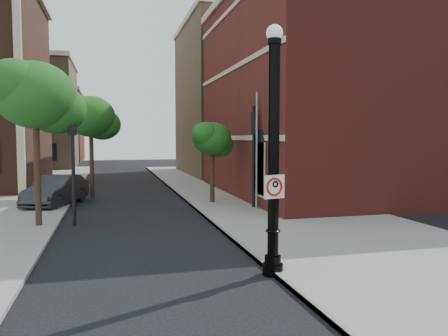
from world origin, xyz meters
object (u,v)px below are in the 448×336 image
object	(u,v)px
lamppost	(274,162)
no_parking_sign	(274,187)
parked_car	(56,191)
traffic_signal_left	(73,142)
traffic_signal_right	(254,140)

from	to	relation	value
lamppost	no_parking_sign	world-z (taller)	lamppost
no_parking_sign	lamppost	bearing A→B (deg)	65.48
parked_car	traffic_signal_left	distance (m)	6.33
lamppost	no_parking_sign	distance (m)	0.64
no_parking_sign	traffic_signal_left	distance (m)	9.72
parked_car	traffic_signal_right	bearing A→B (deg)	-3.38
no_parking_sign	parked_car	bearing A→B (deg)	103.56
no_parking_sign	parked_car	distance (m)	15.30
parked_car	traffic_signal_right	size ratio (longest dim) A/B	0.94
no_parking_sign	traffic_signal_left	world-z (taller)	traffic_signal_left
lamppost	no_parking_sign	size ratio (longest dim) A/B	10.59
parked_car	traffic_signal_left	size ratio (longest dim) A/B	0.96
parked_car	traffic_signal_left	world-z (taller)	traffic_signal_left
no_parking_sign	traffic_signal_right	world-z (taller)	traffic_signal_right
parked_car	no_parking_sign	bearing A→B (deg)	-45.81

